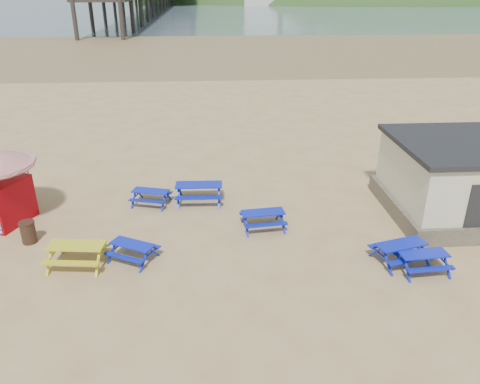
{
  "coord_description": "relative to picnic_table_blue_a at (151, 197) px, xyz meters",
  "views": [
    {
      "loc": [
        -0.57,
        -15.93,
        8.94
      ],
      "look_at": [
        0.59,
        1.5,
        1.0
      ],
      "focal_mm": 35.0,
      "sensor_mm": 36.0,
      "label": 1
    }
  ],
  "objects": [
    {
      "name": "picnic_table_yellow",
      "position": [
        -1.99,
        -4.65,
        0.07
      ],
      "size": [
        2.06,
        1.73,
        0.8
      ],
      "rotation": [
        0.0,
        0.0,
        -0.11
      ],
      "color": "#B0A809",
      "rests_on": "ground"
    },
    {
      "name": "picnic_table_blue_a",
      "position": [
        0.0,
        0.0,
        0.0
      ],
      "size": [
        1.84,
        1.63,
        0.66
      ],
      "rotation": [
        0.0,
        0.0,
        -0.26
      ],
      "color": "#060DB4",
      "rests_on": "ground"
    },
    {
      "name": "picnic_table_blue_d",
      "position": [
        -0.16,
        -4.44,
        -0.01
      ],
      "size": [
        1.94,
        1.81,
        0.64
      ],
      "rotation": [
        0.0,
        0.0,
        -0.48
      ],
      "color": "#060DB4",
      "rests_on": "ground"
    },
    {
      "name": "litter_bin",
      "position": [
        -4.19,
        -2.98,
        0.1
      ],
      "size": [
        0.58,
        0.58,
        0.85
      ],
      "color": "#311F17",
      "rests_on": "ground"
    },
    {
      "name": "sea",
      "position": [
        3.2,
        167.33,
        -0.32
      ],
      "size": [
        400.0,
        400.0,
        0.0
      ],
      "primitive_type": "plane",
      "color": "#4A5C6A",
      "rests_on": "ground"
    },
    {
      "name": "picnic_table_blue_g",
      "position": [
        4.62,
        -2.43,
        0.02
      ],
      "size": [
        1.82,
        1.53,
        0.7
      ],
      "rotation": [
        0.0,
        0.0,
        0.12
      ],
      "color": "#060DB4",
      "rests_on": "ground"
    },
    {
      "name": "picnic_table_blue_c",
      "position": [
        11.3,
        -1.31,
        0.07
      ],
      "size": [
        2.3,
        2.07,
        0.8
      ],
      "rotation": [
        0.0,
        0.0,
        0.32
      ],
      "color": "#060DB4",
      "rests_on": "ground"
    },
    {
      "name": "wet_sand",
      "position": [
        3.2,
        52.33,
        -0.33
      ],
      "size": [
        400.0,
        400.0,
        0.0
      ],
      "primitive_type": "plane",
      "color": "olive",
      "rests_on": "ground"
    },
    {
      "name": "headland_town",
      "position": [
        93.2,
        227.01,
        -10.24
      ],
      "size": [
        264.0,
        144.0,
        108.0
      ],
      "color": "#2D4C1E",
      "rests_on": "ground"
    },
    {
      "name": "ground",
      "position": [
        3.2,
        -2.67,
        -0.33
      ],
      "size": [
        400.0,
        400.0,
        0.0
      ],
      "primitive_type": "plane",
      "color": "tan",
      "rests_on": "ground"
    },
    {
      "name": "picnic_table_blue_b",
      "position": [
        2.08,
        0.11,
        0.1
      ],
      "size": [
        2.07,
        1.68,
        0.85
      ],
      "rotation": [
        0.0,
        0.0,
        -0.03
      ],
      "color": "#060DB4",
      "rests_on": "ground"
    },
    {
      "name": "picnic_table_blue_e",
      "position": [
        9.07,
        -5.19,
        0.03
      ],
      "size": [
        2.04,
        1.8,
        0.73
      ],
      "rotation": [
        0.0,
        0.0,
        0.27
      ],
      "color": "#060DB4",
      "rests_on": "ground"
    },
    {
      "name": "picnic_table_blue_f",
      "position": [
        9.62,
        -5.76,
        0.01
      ],
      "size": [
        1.7,
        1.41,
        0.67
      ],
      "rotation": [
        0.0,
        0.0,
        0.08
      ],
      "color": "#060DB4",
      "rests_on": "ground"
    }
  ]
}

